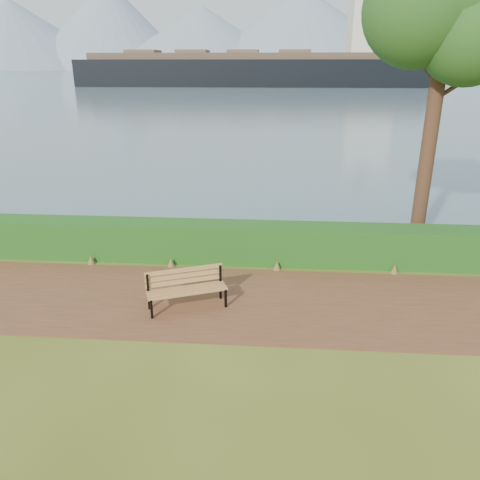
{
  "coord_description": "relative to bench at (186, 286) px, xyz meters",
  "views": [
    {
      "loc": [
        1.5,
        -8.74,
        4.87
      ],
      "look_at": [
        0.73,
        1.2,
        1.1
      ],
      "focal_mm": 35.0,
      "sensor_mm": 36.0,
      "label": 1
    }
  ],
  "objects": [
    {
      "name": "ground",
      "position": [
        0.31,
        -0.01,
        -0.48
      ],
      "size": [
        140.0,
        140.0,
        0.0
      ],
      "primitive_type": "plane",
      "color": "#495317",
      "rests_on": "ground"
    },
    {
      "name": "path",
      "position": [
        0.31,
        0.29,
        -0.48
      ],
      "size": [
        40.0,
        3.4,
        0.01
      ],
      "primitive_type": "cube",
      "color": "brown",
      "rests_on": "ground"
    },
    {
      "name": "hedge",
      "position": [
        0.31,
        2.59,
        0.02
      ],
      "size": [
        32.0,
        0.85,
        1.0
      ],
      "primitive_type": "cube",
      "color": "#144614",
      "rests_on": "ground"
    },
    {
      "name": "water",
      "position": [
        0.31,
        259.99,
        -0.48
      ],
      "size": [
        700.0,
        510.0,
        0.0
      ],
      "primitive_type": "cube",
      "color": "slate",
      "rests_on": "ground"
    },
    {
      "name": "mountains",
      "position": [
        -8.86,
        406.04,
        27.21
      ],
      "size": [
        585.0,
        190.0,
        70.0
      ],
      "color": "gray",
      "rests_on": "ground"
    },
    {
      "name": "bench",
      "position": [
        0.0,
        0.0,
        0.0
      ],
      "size": [
        1.73,
        1.08,
        0.84
      ],
      "rotation": [
        0.0,
        0.0,
        0.39
      ],
      "color": "black",
      "rests_on": "ground"
    },
    {
      "name": "tree",
      "position": [
        5.88,
        4.19,
        5.79
      ],
      "size": [
        4.22,
        3.52,
        8.44
      ],
      "rotation": [
        0.0,
        0.0,
        0.16
      ],
      "color": "#3E2419",
      "rests_on": "ground"
    },
    {
      "name": "cargo_ship",
      "position": [
        -0.54,
        103.1,
        3.11
      ],
      "size": [
        79.42,
        13.0,
        24.09
      ],
      "rotation": [
        0.0,
        0.0,
        0.01
      ],
      "color": "black",
      "rests_on": "ground"
    }
  ]
}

